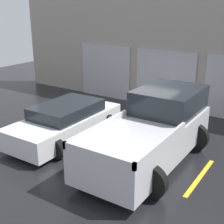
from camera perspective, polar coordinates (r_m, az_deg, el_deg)
name	(u,v)px	position (r m, az deg, el deg)	size (l,w,h in m)	color
ground_plane	(135,129)	(11.59, 4.17, -3.07)	(28.00, 28.00, 0.00)	black
shophouse_building	(174,52)	(13.85, 11.20, 10.66)	(16.68, 0.68, 4.90)	#9E9389
pickup_truck	(153,130)	(9.17, 7.56, -3.33)	(2.56, 5.02, 1.92)	silver
sedan_white	(66,122)	(10.70, -8.46, -1.80)	(2.18, 4.24, 1.21)	white
parking_stripe_far_left	(34,128)	(11.93, -14.06, -2.92)	(0.12, 2.20, 0.01)	gold
parking_stripe_left	(103,149)	(10.01, -1.58, -6.73)	(0.12, 2.20, 0.01)	gold
parking_stripe_centre	(200,177)	(8.80, 15.77, -11.38)	(0.12, 2.20, 0.01)	gold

